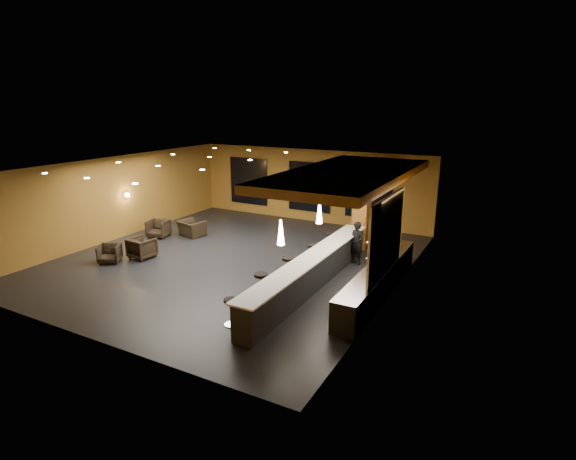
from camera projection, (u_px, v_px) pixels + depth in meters
The scene contains 34 objects.
floor at pixel (235, 261), 16.80m from camera, with size 12.00×13.00×0.10m, color black.
ceiling at pixel (231, 165), 15.80m from camera, with size 12.00×13.00×0.10m, color black.
wall_back at pixel (310, 185), 21.85m from camera, with size 12.00×0.10×3.50m, color #9A6722.
wall_front at pixel (76, 273), 10.75m from camera, with size 12.00×0.10×3.50m, color #9A6722.
wall_left at pixel (115, 198), 19.04m from camera, with size 0.10×13.00×3.50m, color #9A6722.
wall_right at pixel (398, 237), 13.56m from camera, with size 0.10×13.00×3.50m, color #9A6722.
wood_soffit at pixel (348, 175), 14.89m from camera, with size 3.60×8.00×0.28m, color #B27534.
window_left at pixel (249, 181), 23.36m from camera, with size 2.20×0.06×2.40m, color black.
window_center at pixel (309, 187), 21.77m from camera, with size 2.20×0.06×2.40m, color black.
window_right at pixel (369, 193), 20.42m from camera, with size 2.20×0.06×2.40m, color black.
tile_backsplash at pixel (386, 237), 12.69m from camera, with size 0.06×3.20×2.40m, color white.
bar_counter at pixel (312, 273), 14.15m from camera, with size 0.60×8.00×1.00m, color black.
bar_top at pixel (312, 257), 14.00m from camera, with size 0.78×8.10×0.05m, color white.
prep_counter at pixel (378, 281), 13.69m from camera, with size 0.70×6.00×0.86m, color black.
prep_top at pixel (379, 267), 13.56m from camera, with size 0.72×6.00×0.03m, color silver.
wall_shelf_lower at pixel (379, 252), 12.69m from camera, with size 0.30×1.50×0.03m, color silver.
wall_shelf_upper at pixel (380, 237), 12.57m from camera, with size 0.30×1.50×0.03m, color silver.
column at pixel (362, 205), 17.70m from camera, with size 0.60×0.60×3.50m, color #925820.
wall_sconce at pixel (127, 195), 19.37m from camera, with size 0.22×0.22×0.22m, color #FFE5B2.
pendant_0 at pixel (281, 232), 11.94m from camera, with size 0.20×0.20×0.70m, color white.
pendant_1 at pixel (319, 212), 14.06m from camera, with size 0.20×0.20×0.70m, color white.
pendant_2 at pixel (348, 198), 16.18m from camera, with size 0.20×0.20×0.70m, color white.
staff_a at pixel (356, 243), 16.14m from camera, with size 0.57×0.38×1.57m, color black.
staff_b at pixel (379, 241), 16.50m from camera, with size 0.73×0.57×1.51m, color black.
staff_c at pixel (392, 242), 16.24m from camera, with size 0.77×0.50×1.58m, color black.
armchair_a at pixel (110, 253), 16.43m from camera, with size 0.73×0.75×0.68m, color black.
armchair_b at pixel (142, 248), 16.89m from camera, with size 0.84×0.86×0.79m, color black.
armchair_c at pixel (158, 228), 19.49m from camera, with size 0.82×0.84×0.76m, color black.
armchair_d at pixel (192, 228), 19.66m from camera, with size 1.05×0.92×0.68m, color black.
bar_stool_0 at pixel (231, 308), 11.76m from camera, with size 0.38×0.38×0.75m.
bar_stool_1 at pixel (261, 283), 13.21m from camera, with size 0.43×0.43×0.85m.
bar_stool_2 at pixel (288, 266), 14.58m from camera, with size 0.43×0.43×0.85m.
bar_stool_3 at pixel (312, 252), 16.04m from camera, with size 0.41×0.41×0.80m.
bar_stool_4 at pixel (329, 240), 17.39m from camera, with size 0.42×0.42×0.83m.
Camera 1 is at (9.21, -13.02, 5.72)m, focal length 28.00 mm.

